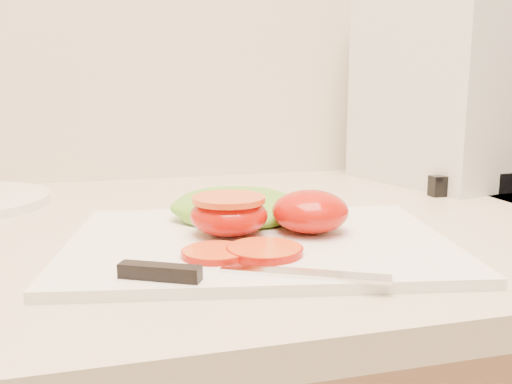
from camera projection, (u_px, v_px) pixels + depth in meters
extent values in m
cube|color=beige|center=(398.00, 221.00, 0.74)|extent=(3.92, 0.65, 0.03)
cube|color=white|center=(259.00, 243.00, 0.57)|extent=(0.42, 0.34, 0.01)
ellipsoid|color=#C21800|center=(310.00, 211.00, 0.59)|extent=(0.08, 0.08, 0.04)
ellipsoid|color=#C21800|center=(229.00, 216.00, 0.58)|extent=(0.08, 0.08, 0.04)
cylinder|color=#CB4619|center=(229.00, 199.00, 0.58)|extent=(0.07, 0.07, 0.01)
cylinder|color=#EE511D|center=(265.00, 250.00, 0.52)|extent=(0.07, 0.07, 0.01)
cylinder|color=#EE511D|center=(215.00, 253.00, 0.51)|extent=(0.06, 0.06, 0.01)
ellipsoid|color=#6EC233|center=(239.00, 207.00, 0.64)|extent=(0.17, 0.14, 0.03)
cube|color=silver|center=(305.00, 273.00, 0.46)|extent=(0.13, 0.08, 0.00)
cube|color=black|center=(160.00, 272.00, 0.45)|extent=(0.07, 0.04, 0.01)
cube|color=silver|center=(446.00, 90.00, 0.93)|extent=(0.26, 0.29, 0.30)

